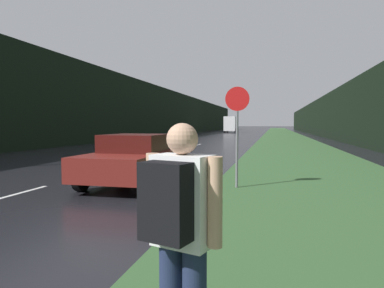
{
  "coord_description": "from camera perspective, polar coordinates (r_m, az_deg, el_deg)",
  "views": [
    {
      "loc": [
        6.24,
        0.87,
        1.74
      ],
      "look_at": [
        2.81,
        15.15,
        0.89
      ],
      "focal_mm": 32.0,
      "sensor_mm": 36.0,
      "label": 1
    }
  ],
  "objects": [
    {
      "name": "grass_verge",
      "position": [
        39.19,
        15.47,
        0.67
      ],
      "size": [
        6.0,
        240.0,
        0.02
      ],
      "primitive_type": "cube",
      "color": "#33562D",
      "rests_on": "ground_plane"
    },
    {
      "name": "lane_stripe_b",
      "position": [
        9.4,
        -28.72,
        -7.76
      ],
      "size": [
        0.12,
        3.0,
        0.01
      ],
      "primitive_type": "cube",
      "color": "silver",
      "rests_on": "ground_plane"
    },
    {
      "name": "lane_stripe_c",
      "position": [
        15.25,
        -10.74,
        -3.29
      ],
      "size": [
        0.12,
        3.0,
        0.01
      ],
      "primitive_type": "cube",
      "color": "silver",
      "rests_on": "ground_plane"
    },
    {
      "name": "lane_stripe_d",
      "position": [
        21.79,
        -3.16,
        -1.26
      ],
      "size": [
        0.12,
        3.0,
        0.01
      ],
      "primitive_type": "cube",
      "color": "silver",
      "rests_on": "ground_plane"
    },
    {
      "name": "lane_stripe_e",
      "position": [
        28.55,
        0.88,
        -0.17
      ],
      "size": [
        0.12,
        3.0,
        0.01
      ],
      "primitive_type": "cube",
      "color": "silver",
      "rests_on": "ground_plane"
    },
    {
      "name": "treeline_far_side",
      "position": [
        51.96,
        -5.39,
        5.3
      ],
      "size": [
        2.0,
        140.0,
        7.1
      ],
      "primitive_type": "cube",
      "color": "black",
      "rests_on": "ground_plane"
    },
    {
      "name": "treeline_near_side",
      "position": [
        49.69,
        22.08,
        4.28
      ],
      "size": [
        2.0,
        140.0,
        5.56
      ],
      "primitive_type": "cube",
      "color": "black",
      "rests_on": "ground_plane"
    },
    {
      "name": "stop_sign",
      "position": [
        9.33,
        7.52,
        2.85
      ],
      "size": [
        0.65,
        0.07,
        2.75
      ],
      "color": "slate",
      "rests_on": "ground_plane"
    },
    {
      "name": "hitchhiker_with_backpack",
      "position": [
        2.45,
        -2.08,
        -14.24
      ],
      "size": [
        0.59,
        0.5,
        1.75
      ],
      "rotation": [
        0.0,
        0.0,
        -0.29
      ],
      "color": "#1E2847",
      "rests_on": "ground_plane"
    },
    {
      "name": "car_passing_near",
      "position": [
        10.07,
        -9.67,
        -2.48
      ],
      "size": [
        2.03,
        4.06,
        1.44
      ],
      "rotation": [
        0.0,
        0.0,
        3.14
      ],
      "color": "maroon",
      "rests_on": "ground_plane"
    },
    {
      "name": "delivery_truck",
      "position": [
        70.18,
        6.56,
        3.28
      ],
      "size": [
        2.41,
        6.99,
        3.27
      ],
      "color": "gray",
      "rests_on": "ground_plane"
    }
  ]
}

